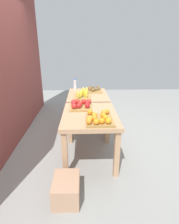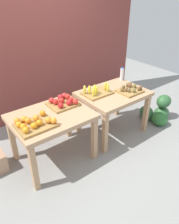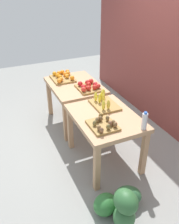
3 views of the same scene
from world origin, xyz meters
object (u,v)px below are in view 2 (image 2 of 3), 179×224
object	(u,v)px
display_table_left	(52,122)
banana_crate	(97,92)
apple_bin	(63,102)
display_table_right	(113,98)
kiwi_bin	(130,90)
water_bottle	(122,74)
watermelon_pile	(157,111)
orange_bin	(34,123)

from	to	relation	value
display_table_left	banana_crate	distance (m)	0.88
apple_bin	display_table_right	bearing A→B (deg)	-9.18
display_table_right	banana_crate	bearing A→B (deg)	157.46
apple_bin	kiwi_bin	distance (m)	1.10
kiwi_bin	water_bottle	distance (m)	0.49
kiwi_bin	banana_crate	bearing A→B (deg)	152.21
water_bottle	watermelon_pile	xyz separation A→B (m)	(0.46, -0.54, -0.67)
banana_crate	watermelon_pile	xyz separation A→B (m)	(1.17, -0.37, -0.60)
orange_bin	kiwi_bin	world-z (taller)	orange_bin
display_table_left	banana_crate	world-z (taller)	banana_crate
orange_bin	banana_crate	xyz separation A→B (m)	(1.15, 0.22, 0.00)
orange_bin	watermelon_pile	xyz separation A→B (m)	(2.32, -0.15, -0.60)
display_table_left	orange_bin	size ratio (longest dim) A/B	2.23
orange_bin	apple_bin	distance (m)	0.62
apple_bin	water_bottle	size ratio (longest dim) A/B	1.70
orange_bin	watermelon_pile	size ratio (longest dim) A/B	0.71
display_table_left	watermelon_pile	bearing A→B (deg)	-7.43
orange_bin	watermelon_pile	distance (m)	2.40
orange_bin	kiwi_bin	xyz separation A→B (m)	(1.62, -0.03, -0.01)
display_table_right	kiwi_bin	size ratio (longest dim) A/B	2.82
apple_bin	banana_crate	size ratio (longest dim) A/B	0.91
water_bottle	watermelon_pile	world-z (taller)	water_bottle
apple_bin	kiwi_bin	size ratio (longest dim) A/B	1.09
apple_bin	watermelon_pile	size ratio (longest dim) A/B	0.61
display_table_right	water_bottle	size ratio (longest dim) A/B	4.41
apple_bin	orange_bin	bearing A→B (deg)	-156.31
display_table_left	water_bottle	world-z (taller)	water_bottle
kiwi_bin	water_bottle	xyz separation A→B (m)	(0.24, 0.42, 0.08)
orange_bin	apple_bin	bearing A→B (deg)	23.69
display_table_left	watermelon_pile	distance (m)	2.10
kiwi_bin	watermelon_pile	distance (m)	0.92
kiwi_bin	orange_bin	bearing A→B (deg)	178.87
apple_bin	kiwi_bin	xyz separation A→B (m)	(1.06, -0.28, -0.01)
orange_bin	kiwi_bin	distance (m)	1.62
display_table_left	apple_bin	distance (m)	0.35
display_table_right	apple_bin	world-z (taller)	apple_bin
banana_crate	kiwi_bin	world-z (taller)	banana_crate
display_table_left	orange_bin	world-z (taller)	orange_bin
apple_bin	kiwi_bin	bearing A→B (deg)	-14.78
display_table_right	water_bottle	distance (m)	0.58
display_table_right	banana_crate	size ratio (longest dim) A/B	2.36
display_table_left	banana_crate	size ratio (longest dim) A/B	2.36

